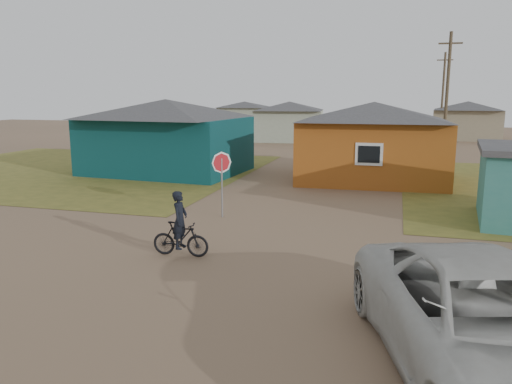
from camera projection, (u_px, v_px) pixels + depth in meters
ground at (241, 265)px, 12.67m from camera, size 120.00×120.00×0.00m
grass_nw at (77, 169)px, 28.67m from camera, size 20.00×18.00×0.00m
house_teal at (167, 135)px, 27.28m from camera, size 8.93×7.08×4.00m
house_yellow at (373, 140)px, 24.84m from camera, size 7.72×6.76×3.90m
house_pale_west at (289, 121)px, 46.02m from camera, size 7.04×6.15×3.60m
house_beige_east at (467, 120)px, 47.42m from camera, size 6.95×6.05×3.60m
house_pale_north at (245, 115)px, 59.50m from camera, size 6.28×5.81×3.40m
utility_pole_near at (447, 96)px, 30.92m from camera, size 1.40×0.20×8.00m
utility_pole_far at (443, 95)px, 45.76m from camera, size 1.40×0.20×8.00m
stop_sign at (222, 169)px, 17.29m from camera, size 0.70×0.35×2.32m
cyclist at (180, 233)px, 13.26m from camera, size 1.58×0.58×1.77m
vehicle at (492, 325)px, 7.39m from camera, size 4.70×7.09×1.81m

